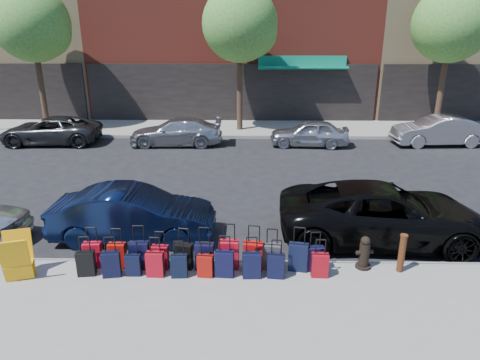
{
  "coord_description": "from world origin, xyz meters",
  "views": [
    {
      "loc": [
        0.94,
        -13.24,
        5.25
      ],
      "look_at": [
        0.72,
        -1.5,
        1.1
      ],
      "focal_mm": 32.0,
      "sensor_mm": 36.0,
      "label": 1
    }
  ],
  "objects_px": {
    "display_rack": "(17,257)",
    "car_far_1": "(176,132)",
    "tree_right": "(454,26)",
    "fire_hydrant": "(364,253)",
    "tree_left": "(35,26)",
    "car_far_0": "(50,130)",
    "car_far_2": "(309,133)",
    "car_far_3": "(439,131)",
    "bollard": "(402,253)",
    "car_near_1": "(133,214)",
    "suitcase_front_5": "(204,256)",
    "tree_center": "(243,26)",
    "car_near_2": "(383,213)"
  },
  "relations": [
    {
      "from": "fire_hydrant",
      "to": "car_far_0",
      "type": "bearing_deg",
      "value": 125.7
    },
    {
      "from": "suitcase_front_5",
      "to": "bollard",
      "type": "bearing_deg",
      "value": 1.81
    },
    {
      "from": "bollard",
      "to": "car_far_2",
      "type": "distance_m",
      "value": 11.46
    },
    {
      "from": "car_far_0",
      "to": "fire_hydrant",
      "type": "bearing_deg",
      "value": 44.44
    },
    {
      "from": "display_rack",
      "to": "car_far_2",
      "type": "xyz_separation_m",
      "value": [
        7.81,
        11.89,
        -0.03
      ]
    },
    {
      "from": "suitcase_front_5",
      "to": "car_far_2",
      "type": "xyz_separation_m",
      "value": [
        3.86,
        11.42,
        0.16
      ]
    },
    {
      "from": "fire_hydrant",
      "to": "car_near_2",
      "type": "xyz_separation_m",
      "value": [
        0.9,
        1.68,
        0.24
      ]
    },
    {
      "from": "car_near_2",
      "to": "car_far_1",
      "type": "bearing_deg",
      "value": 38.95
    },
    {
      "from": "tree_left",
      "to": "car_near_2",
      "type": "height_order",
      "value": "tree_left"
    },
    {
      "from": "tree_right",
      "to": "suitcase_front_5",
      "type": "height_order",
      "value": "tree_right"
    },
    {
      "from": "tree_center",
      "to": "fire_hydrant",
      "type": "distance_m",
      "value": 15.31
    },
    {
      "from": "fire_hydrant",
      "to": "display_rack",
      "type": "xyz_separation_m",
      "value": [
        -7.53,
        -0.58,
        0.15
      ]
    },
    {
      "from": "tree_right",
      "to": "suitcase_front_5",
      "type": "distance_m",
      "value": 18.82
    },
    {
      "from": "tree_center",
      "to": "suitcase_front_5",
      "type": "relative_size",
      "value": 7.3
    },
    {
      "from": "car_far_3",
      "to": "car_near_1",
      "type": "bearing_deg",
      "value": -53.74
    },
    {
      "from": "car_far_1",
      "to": "suitcase_front_5",
      "type": "bearing_deg",
      "value": 10.95
    },
    {
      "from": "car_near_1",
      "to": "car_far_1",
      "type": "xyz_separation_m",
      "value": [
        -0.45,
        9.77,
        -0.06
      ]
    },
    {
      "from": "tree_center",
      "to": "car_near_2",
      "type": "distance_m",
      "value": 13.9
    },
    {
      "from": "tree_left",
      "to": "car_near_2",
      "type": "xyz_separation_m",
      "value": [
        14.33,
        -12.52,
        -4.66
      ]
    },
    {
      "from": "fire_hydrant",
      "to": "car_far_0",
      "type": "height_order",
      "value": "car_far_0"
    },
    {
      "from": "tree_center",
      "to": "car_far_1",
      "type": "bearing_deg",
      "value": -137.94
    },
    {
      "from": "car_near_2",
      "to": "display_rack",
      "type": "bearing_deg",
      "value": 108.36
    },
    {
      "from": "tree_center",
      "to": "suitcase_front_5",
      "type": "height_order",
      "value": "tree_center"
    },
    {
      "from": "tree_left",
      "to": "display_rack",
      "type": "distance_m",
      "value": 16.62
    },
    {
      "from": "tree_right",
      "to": "fire_hydrant",
      "type": "relative_size",
      "value": 9.44
    },
    {
      "from": "car_far_1",
      "to": "car_far_2",
      "type": "distance_m",
      "value": 6.33
    },
    {
      "from": "car_far_0",
      "to": "bollard",
      "type": "bearing_deg",
      "value": 45.87
    },
    {
      "from": "bollard",
      "to": "car_near_1",
      "type": "relative_size",
      "value": 0.21
    },
    {
      "from": "car_near_1",
      "to": "car_far_0",
      "type": "xyz_separation_m",
      "value": [
        -6.55,
        9.89,
        -0.04
      ]
    },
    {
      "from": "tree_left",
      "to": "tree_center",
      "type": "bearing_deg",
      "value": 0.0
    },
    {
      "from": "car_far_2",
      "to": "car_far_0",
      "type": "bearing_deg",
      "value": -86.65
    },
    {
      "from": "tree_center",
      "to": "display_rack",
      "type": "bearing_deg",
      "value": -107.3
    },
    {
      "from": "tree_center",
      "to": "tree_left",
      "type": "bearing_deg",
      "value": 180.0
    },
    {
      "from": "bollard",
      "to": "car_far_1",
      "type": "bearing_deg",
      "value": 120.66
    },
    {
      "from": "display_rack",
      "to": "tree_right",
      "type": "bearing_deg",
      "value": 26.83
    },
    {
      "from": "car_far_2",
      "to": "tree_left",
      "type": "bearing_deg",
      "value": -97.66
    },
    {
      "from": "car_far_0",
      "to": "car_far_3",
      "type": "distance_m",
      "value": 18.61
    },
    {
      "from": "tree_center",
      "to": "car_far_0",
      "type": "xyz_separation_m",
      "value": [
        -9.23,
        -2.7,
        -4.76
      ]
    },
    {
      "from": "car_far_1",
      "to": "car_far_0",
      "type": "bearing_deg",
      "value": -92.33
    },
    {
      "from": "fire_hydrant",
      "to": "suitcase_front_5",
      "type": "bearing_deg",
      "value": 170.9
    },
    {
      "from": "car_far_2",
      "to": "car_far_3",
      "type": "height_order",
      "value": "car_far_3"
    },
    {
      "from": "suitcase_front_5",
      "to": "car_near_1",
      "type": "bearing_deg",
      "value": 141.61
    },
    {
      "from": "bollard",
      "to": "car_near_1",
      "type": "bearing_deg",
      "value": 164.59
    },
    {
      "from": "display_rack",
      "to": "car_far_1",
      "type": "relative_size",
      "value": 0.23
    },
    {
      "from": "display_rack",
      "to": "tree_left",
      "type": "bearing_deg",
      "value": 94.15
    },
    {
      "from": "tree_center",
      "to": "car_far_3",
      "type": "height_order",
      "value": "tree_center"
    },
    {
      "from": "tree_left",
      "to": "car_near_1",
      "type": "xyz_separation_m",
      "value": [
        7.82,
        -12.59,
        -4.72
      ]
    },
    {
      "from": "bollard",
      "to": "suitcase_front_5",
      "type": "bearing_deg",
      "value": 179.61
    },
    {
      "from": "car_near_2",
      "to": "car_far_0",
      "type": "height_order",
      "value": "car_near_2"
    },
    {
      "from": "suitcase_front_5",
      "to": "bollard",
      "type": "distance_m",
      "value": 4.37
    }
  ]
}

